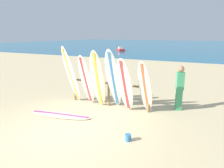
# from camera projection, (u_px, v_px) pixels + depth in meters

# --- Properties ---
(ground_plane) EXTENTS (120.00, 120.00, 0.00)m
(ground_plane) POSITION_uv_depth(u_px,v_px,m) (63.00, 134.00, 5.88)
(ground_plane) COLOR #D3BC8C
(ocean_water) EXTENTS (120.00, 80.00, 0.01)m
(ocean_water) POSITION_uv_depth(u_px,v_px,m) (197.00, 45.00, 56.57)
(ocean_water) COLOR #196B93
(ocean_water) RESTS_ON ground
(surfboard_rack) EXTENTS (3.40, 0.09, 1.08)m
(surfboard_rack) POSITION_uv_depth(u_px,v_px,m) (109.00, 89.00, 8.09)
(surfboard_rack) COLOR olive
(surfboard_rack) RESTS_ON ground
(surfboard_leaning_far_left) EXTENTS (0.61, 0.92, 2.41)m
(surfboard_leaning_far_left) POSITION_uv_depth(u_px,v_px,m) (71.00, 75.00, 8.35)
(surfboard_leaning_far_left) COLOR white
(surfboard_leaning_far_left) RESTS_ON ground
(surfboard_leaning_left) EXTENTS (0.68, 0.77, 2.07)m
(surfboard_leaning_left) POSITION_uv_depth(u_px,v_px,m) (86.00, 80.00, 8.16)
(surfboard_leaning_left) COLOR silver
(surfboard_leaning_left) RESTS_ON ground
(surfboard_leaning_center_left) EXTENTS (0.61, 0.79, 2.29)m
(surfboard_leaning_center_left) POSITION_uv_depth(u_px,v_px,m) (98.00, 79.00, 7.74)
(surfboard_leaning_center_left) COLOR beige
(surfboard_leaning_center_left) RESTS_ON ground
(surfboard_leaning_center) EXTENTS (0.62, 1.15, 2.36)m
(surfboard_leaning_center) POSITION_uv_depth(u_px,v_px,m) (114.00, 80.00, 7.56)
(surfboard_leaning_center) COLOR white
(surfboard_leaning_center) RESTS_ON ground
(surfboard_leaning_center_right) EXTENTS (0.64, 0.85, 2.07)m
(surfboard_leaning_center_right) POSITION_uv_depth(u_px,v_px,m) (125.00, 86.00, 7.27)
(surfboard_leaning_center_right) COLOR silver
(surfboard_leaning_center_right) RESTS_ON ground
(surfboard_leaning_right) EXTENTS (0.59, 0.90, 1.99)m
(surfboard_leaning_right) POSITION_uv_depth(u_px,v_px,m) (145.00, 88.00, 7.14)
(surfboard_leaning_right) COLOR silver
(surfboard_leaning_right) RESTS_ON ground
(surfboard_lying_on_sand) EXTENTS (2.38, 0.93, 0.08)m
(surfboard_lying_on_sand) POSITION_uv_depth(u_px,v_px,m) (60.00, 115.00, 7.21)
(surfboard_lying_on_sand) COLOR beige
(surfboard_lying_on_sand) RESTS_ON ground
(beachgoer_standing) EXTENTS (0.32, 0.27, 1.71)m
(beachgoer_standing) POSITION_uv_depth(u_px,v_px,m) (180.00, 86.00, 7.55)
(beachgoer_standing) COLOR #3F9966
(beachgoer_standing) RESTS_ON ground
(small_boat_offshore) EXTENTS (2.34, 2.69, 0.71)m
(small_boat_offshore) POSITION_uv_depth(u_px,v_px,m) (121.00, 49.00, 35.69)
(small_boat_offshore) COLOR #B22D28
(small_boat_offshore) RESTS_ON ocean_water
(sand_bucket) EXTENTS (0.17, 0.17, 0.19)m
(sand_bucket) POSITION_uv_depth(u_px,v_px,m) (128.00, 137.00, 5.51)
(sand_bucket) COLOR #3372B2
(sand_bucket) RESTS_ON ground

